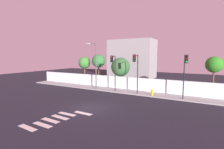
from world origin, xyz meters
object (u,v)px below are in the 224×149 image
(traffic_light_center, at_px, (113,66))
(street_lamp_curbside, at_px, (95,62))
(traffic_light_left, at_px, (136,66))
(roadside_tree_rightmost, at_px, (214,65))
(roadside_tree_midright, at_px, (121,67))
(roadside_tree_midleft, at_px, (99,61))
(traffic_light_right, at_px, (185,67))
(roadside_tree_leftmost, at_px, (84,63))
(fire_hydrant, at_px, (152,92))

(traffic_light_center, relative_size, street_lamp_curbside, 0.73)
(traffic_light_left, distance_m, roadside_tree_rightmost, 9.21)
(roadside_tree_midright, bearing_deg, roadside_tree_midleft, -180.00)
(roadside_tree_rightmost, bearing_deg, traffic_light_right, -128.93)
(traffic_light_center, xyz_separation_m, roadside_tree_midright, (-0.59, 3.38, -0.41))
(roadside_tree_leftmost, distance_m, roadside_tree_midleft, 3.04)
(traffic_light_left, height_order, street_lamp_curbside, street_lamp_curbside)
(roadside_tree_midleft, height_order, roadside_tree_midright, roadside_tree_midleft)
(street_lamp_curbside, xyz_separation_m, roadside_tree_midright, (2.80, 2.96, -0.81))
(traffic_light_left, distance_m, roadside_tree_leftmost, 11.64)
(fire_hydrant, bearing_deg, roadside_tree_midleft, 163.21)
(traffic_light_right, distance_m, roadside_tree_leftmost, 17.14)
(traffic_light_center, distance_m, roadside_tree_leftmost, 8.47)
(traffic_light_left, bearing_deg, roadside_tree_leftmost, 162.29)
(street_lamp_curbside, relative_size, roadside_tree_midright, 1.41)
(traffic_light_center, xyz_separation_m, fire_hydrant, (5.35, 0.34, -3.16))
(roadside_tree_rightmost, bearing_deg, roadside_tree_midright, 180.00)
(fire_hydrant, relative_size, roadside_tree_leftmost, 0.16)
(traffic_light_left, xyz_separation_m, street_lamp_curbside, (-6.72, 0.58, 0.30))
(traffic_light_center, height_order, roadside_tree_leftmost, traffic_light_center)
(street_lamp_curbside, relative_size, fire_hydrant, 8.71)
(traffic_light_right, height_order, roadside_tree_midright, traffic_light_right)
(traffic_light_right, relative_size, roadside_tree_rightmost, 1.00)
(traffic_light_left, relative_size, roadside_tree_rightmost, 1.01)
(fire_hydrant, bearing_deg, traffic_light_center, -176.40)
(roadside_tree_midright, bearing_deg, street_lamp_curbside, -133.36)
(traffic_light_center, relative_size, roadside_tree_leftmost, 1.01)
(traffic_light_left, height_order, traffic_light_center, traffic_light_left)
(roadside_tree_leftmost, bearing_deg, roadside_tree_rightmost, 0.00)
(traffic_light_center, bearing_deg, roadside_tree_midleft, 144.49)
(street_lamp_curbside, xyz_separation_m, roadside_tree_rightmost, (15.22, 2.96, -0.15))
(street_lamp_curbside, distance_m, roadside_tree_leftmost, 5.29)
(traffic_light_right, bearing_deg, roadside_tree_rightmost, 51.07)
(street_lamp_curbside, xyz_separation_m, roadside_tree_midleft, (-1.35, 2.96, 0.05))
(traffic_light_right, bearing_deg, traffic_light_left, -179.39)
(roadside_tree_leftmost, xyz_separation_m, roadside_tree_midright, (7.17, 0.00, -0.51))
(traffic_light_left, height_order, roadside_tree_midright, traffic_light_left)
(traffic_light_center, relative_size, roadside_tree_midleft, 0.93)
(roadside_tree_leftmost, height_order, roadside_tree_midright, roadside_tree_leftmost)
(fire_hydrant, bearing_deg, roadside_tree_midright, 152.88)
(street_lamp_curbside, bearing_deg, roadside_tree_rightmost, 11.01)
(roadside_tree_midright, xyz_separation_m, roadside_tree_rightmost, (12.43, -0.00, 0.66))
(traffic_light_right, bearing_deg, roadside_tree_midright, 160.08)
(street_lamp_curbside, bearing_deg, roadside_tree_leftmost, 145.89)
(traffic_light_left, height_order, roadside_tree_leftmost, traffic_light_left)
(street_lamp_curbside, height_order, roadside_tree_leftmost, street_lamp_curbside)
(roadside_tree_leftmost, xyz_separation_m, roadside_tree_rightmost, (19.59, 0.00, 0.15))
(fire_hydrant, distance_m, roadside_tree_leftmost, 13.85)
(traffic_light_left, relative_size, fire_hydrant, 6.53)
(traffic_light_left, bearing_deg, roadside_tree_midright, 137.93)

